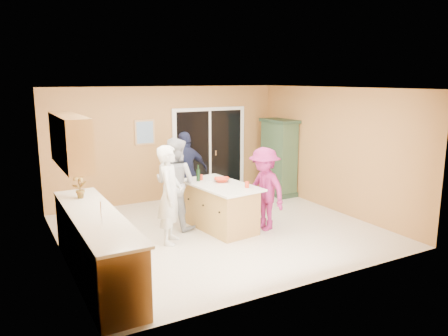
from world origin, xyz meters
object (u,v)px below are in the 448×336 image
kitchen_island (220,208)px  woman_magenta (264,189)px  woman_white (170,195)px  green_hutch (279,158)px  woman_navy (186,172)px  woman_grey (175,183)px

kitchen_island → woman_magenta: size_ratio=1.12×
kitchen_island → woman_white: 1.19m
green_hutch → woman_navy: 2.54m
woman_grey → woman_navy: bearing=-68.7°
woman_white → woman_magenta: 1.79m
woman_grey → woman_magenta: (1.41, -0.87, -0.08)m
woman_grey → woman_white: bearing=117.6°
woman_grey → woman_navy: (0.61, 0.86, -0.01)m
green_hutch → woman_grey: (-3.14, -1.08, -0.03)m
green_hutch → woman_grey: size_ratio=1.07×
kitchen_island → green_hutch: 2.91m
woman_magenta → woman_navy: bearing=-163.6°
woman_grey → woman_navy: woman_grey is taller
woman_white → woman_grey: size_ratio=0.99×
woman_navy → woman_magenta: 1.91m
green_hutch → woman_white: size_ratio=1.08×
woman_grey → woman_magenta: 1.66m
woman_navy → green_hutch: bearing=-178.7°
woman_navy → woman_white: bearing=53.9°
woman_white → woman_magenta: woman_white is taller
kitchen_island → woman_grey: woman_grey is taller
green_hutch → woman_grey: green_hutch is taller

